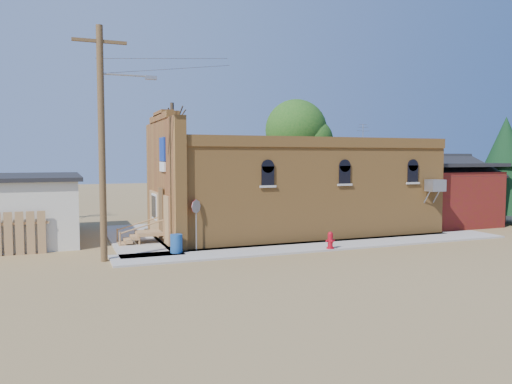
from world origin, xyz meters
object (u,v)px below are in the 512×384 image
object	(u,v)px
utility_pole	(103,138)
stop_sign	(196,211)
fire_hydrant	(330,240)
trash_barrel	(176,244)
brick_bar	(288,189)

from	to	relation	value
utility_pole	stop_sign	world-z (taller)	utility_pole
fire_hydrant	trash_barrel	xyz separation A→B (m)	(-6.42, 1.50, 0.02)
fire_hydrant	stop_sign	distance (m)	5.92
fire_hydrant	stop_sign	size ratio (longest dim) A/B	0.34
fire_hydrant	trash_barrel	world-z (taller)	trash_barrel
brick_bar	fire_hydrant	world-z (taller)	brick_bar
utility_pole	trash_barrel	size ratio (longest dim) A/B	11.73
fire_hydrant	brick_bar	bearing A→B (deg)	74.99
utility_pole	stop_sign	xyz separation A→B (m)	(3.77, 0.60, -3.03)
trash_barrel	brick_bar	bearing A→B (deg)	29.91
utility_pole	trash_barrel	world-z (taller)	utility_pole
utility_pole	trash_barrel	bearing A→B (deg)	6.02
brick_bar	fire_hydrant	size ratio (longest dim) A/B	22.10
stop_sign	fire_hydrant	bearing A→B (deg)	-32.67
fire_hydrant	stop_sign	bearing A→B (deg)	152.23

